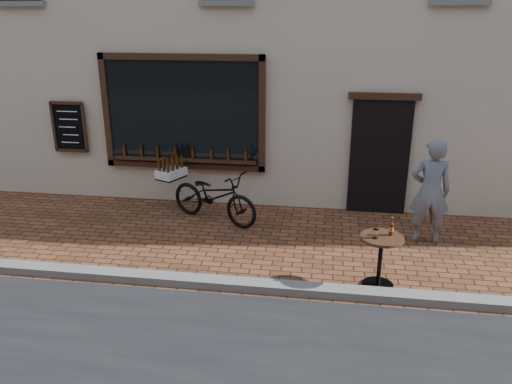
# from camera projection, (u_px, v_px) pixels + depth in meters

# --- Properties ---
(ground) EXTENTS (90.00, 90.00, 0.00)m
(ground) POSITION_uv_depth(u_px,v_px,m) (252.00, 297.00, 6.85)
(ground) COLOR #512D1A
(ground) RESTS_ON ground
(kerb) EXTENTS (90.00, 0.25, 0.12)m
(kerb) POSITION_uv_depth(u_px,v_px,m) (255.00, 286.00, 7.02)
(kerb) COLOR slate
(kerb) RESTS_ON ground
(cargo_bicycle) EXTENTS (2.21, 1.43, 1.05)m
(cargo_bicycle) POSITION_uv_depth(u_px,v_px,m) (213.00, 195.00, 9.23)
(cargo_bicycle) COLOR black
(cargo_bicycle) RESTS_ON ground
(bistro_table) EXTENTS (0.60, 0.60, 1.04)m
(bistro_table) POSITION_uv_depth(u_px,v_px,m) (381.00, 251.00, 6.94)
(bistro_table) COLOR black
(bistro_table) RESTS_ON ground
(pedestrian) EXTENTS (0.66, 0.44, 1.80)m
(pedestrian) POSITION_uv_depth(u_px,v_px,m) (430.00, 191.00, 8.24)
(pedestrian) COLOR slate
(pedestrian) RESTS_ON ground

